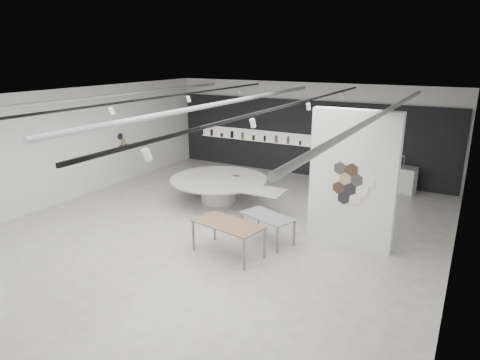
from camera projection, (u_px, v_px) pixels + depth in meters
The scene contains 7 objects.
room at pixel (213, 161), 11.70m from camera, with size 12.02×14.02×3.82m.
back_wall_display at pixel (304, 138), 17.65m from camera, with size 11.80×0.27×3.10m.
partition_column at pixel (353, 180), 10.94m from camera, with size 2.20×0.38×3.60m.
display_island at pixel (220, 187), 14.56m from camera, with size 4.23×3.31×0.85m.
sample_table_wood at pixel (228, 226), 10.69m from camera, with size 1.92×1.21×0.84m.
sample_table_stone at pixel (267, 218), 11.45m from camera, with size 1.61×1.18×0.75m.
kitchen_counter at pixel (393, 178), 15.88m from camera, with size 1.74×0.86×1.32m.
Camera 1 is at (6.07, -9.57, 4.92)m, focal length 32.00 mm.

